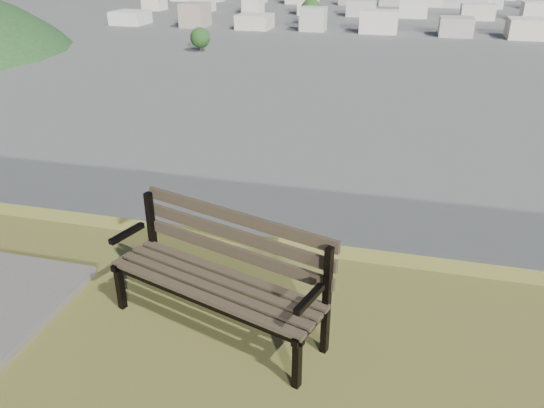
# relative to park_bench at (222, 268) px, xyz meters

# --- Properties ---
(park_bench) EXTENTS (2.07, 1.20, 1.03)m
(park_bench) POSITION_rel_park_bench_xyz_m (0.00, 0.00, 0.00)
(park_bench) COLOR #3E3424
(park_bench) RESTS_ON hilltop_mesa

